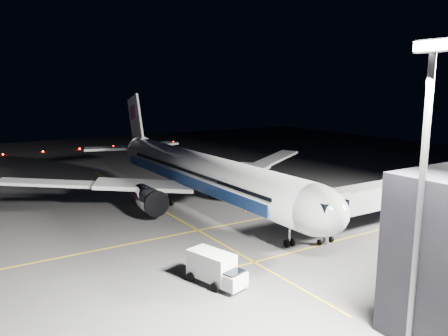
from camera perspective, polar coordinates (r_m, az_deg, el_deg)
name	(u,v)px	position (r m, az deg, el deg)	size (l,w,h in m)	color
ground	(201,206)	(66.89, -3.04, -4.95)	(200.00, 200.00, 0.00)	#4C4C4F
guide_line_main	(237,223)	(58.71, 1.77, -7.15)	(0.25, 80.00, 0.01)	gold
guide_line_cross	(165,212)	(64.29, -7.73, -5.67)	(70.00, 0.25, 0.01)	gold
guide_line_side	(360,235)	(56.61, 17.30, -8.32)	(0.25, 40.00, 0.01)	gold
airliner	(197,171)	(66.62, -3.53, -0.45)	(61.48, 54.22, 16.64)	silver
jet_bridge	(404,190)	(61.59, 22.43, -2.71)	(3.60, 34.40, 6.30)	#B2B2B7
floodlight_mast_south	(423,174)	(30.62, 24.51, -0.70)	(2.40, 0.67, 20.70)	#59595E
taxiway_lights	(80,149)	(133.28, -18.35, 2.40)	(0.44, 60.44, 0.44)	#FF140A
service_truck	(216,268)	(40.83, -1.09, -12.93)	(6.17, 3.77, 2.95)	silver
baggage_tug	(299,184)	(78.83, 9.73, -2.14)	(2.64, 2.32, 1.64)	black
safety_cone_a	(259,205)	(66.42, 4.56, -4.82)	(0.38, 0.38, 0.58)	#EE3A0A
safety_cone_b	(245,209)	(63.96, 2.74, -5.41)	(0.37, 0.37, 0.56)	#EE3A0A
safety_cone_c	(231,185)	(78.88, 0.98, -2.29)	(0.44, 0.44, 0.66)	#EE3A0A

